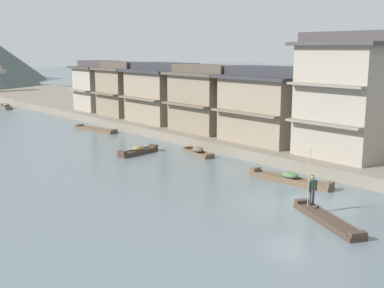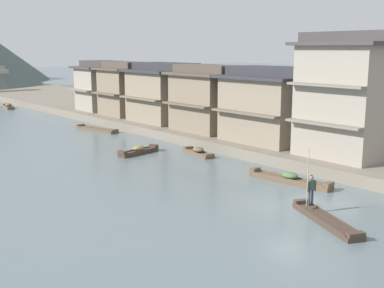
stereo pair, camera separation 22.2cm
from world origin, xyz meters
name	(u,v)px [view 1 (the left image)]	position (x,y,z in m)	size (l,w,h in m)	color
ground_plane	(288,206)	(0.00, 0.00, 0.00)	(400.00, 400.00, 0.00)	slate
riverbank_right	(171,116)	(15.16, 30.00, 0.41)	(18.00, 110.00, 0.81)	slate
boat_foreground_poled	(327,220)	(-0.58, -2.87, 0.14)	(2.96, 5.14, 0.43)	#423328
boatman_person	(312,186)	(0.01, -1.48, 1.44)	(0.55, 0.34, 3.04)	black
boat_moored_nearest	(7,107)	(4.06, 54.23, 0.24)	(1.84, 4.80, 0.70)	brown
boat_moored_third	(138,151)	(1.20, 16.28, 0.25)	(3.90, 1.46, 0.69)	#423328
boat_moored_far	(198,152)	(4.77, 12.99, 0.22)	(1.53, 3.78, 0.63)	brown
boat_midriver_drifting	(290,179)	(3.77, 2.88, 0.23)	(1.62, 5.77, 0.72)	brown
boat_midriver_upstream	(95,129)	(4.17, 28.63, 0.13)	(2.05, 5.87, 0.40)	brown
house_waterfront_nearest	(346,96)	(9.97, 3.11, 5.12)	(5.80, 6.69, 8.74)	gray
house_waterfront_second	(271,105)	(10.61, 10.46, 3.81)	(7.08, 7.72, 6.14)	gray
house_waterfront_tall	(206,99)	(9.89, 17.82, 3.82)	(5.62, 6.84, 6.14)	#7F705B
house_waterfront_narrow	(164,93)	(10.65, 25.24, 3.81)	(7.15, 7.36, 6.14)	gray
house_waterfront_far	(123,89)	(9.82, 32.12, 3.83)	(5.49, 5.89, 6.14)	#7F705B
house_waterfront_end	(100,86)	(10.26, 38.16, 3.83)	(6.36, 5.44, 6.14)	gray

